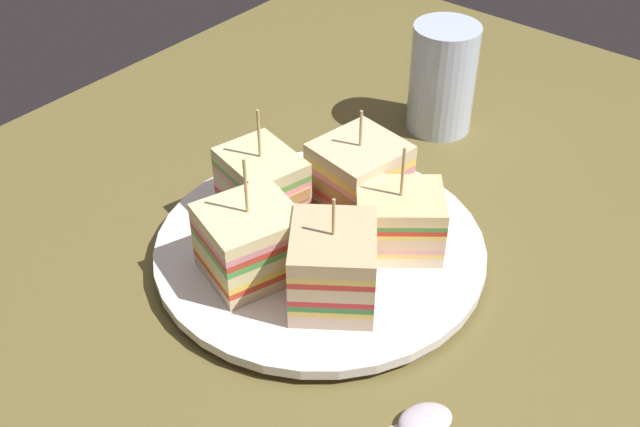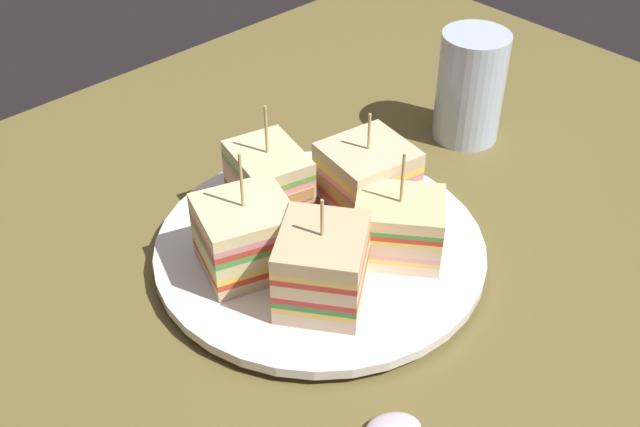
{
  "view_description": "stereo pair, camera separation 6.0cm",
  "coord_description": "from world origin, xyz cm",
  "px_view_note": "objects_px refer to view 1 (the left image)",
  "views": [
    {
      "loc": [
        36.33,
        29.84,
        41.78
      ],
      "look_at": [
        0.0,
        0.0,
        4.55
      ],
      "focal_mm": 43.84,
      "sensor_mm": 36.0,
      "label": 1
    },
    {
      "loc": [
        32.24,
        34.22,
        41.78
      ],
      "look_at": [
        0.0,
        0.0,
        4.55
      ],
      "focal_mm": 43.84,
      "sensor_mm": 36.0,
      "label": 2
    }
  ],
  "objects_px": {
    "drinking_glass": "(442,85)",
    "plate": "(320,249)",
    "sandwich_wedge_2": "(398,221)",
    "chip_pile": "(333,243)",
    "sandwich_wedge_3": "(359,176)",
    "sandwich_wedge_0": "(250,242)",
    "sandwich_wedge_4": "(260,187)",
    "sandwich_wedge_1": "(333,266)"
  },
  "relations": [
    {
      "from": "drinking_glass",
      "to": "plate",
      "type": "bearing_deg",
      "value": 8.81
    },
    {
      "from": "sandwich_wedge_2",
      "to": "chip_pile",
      "type": "xyz_separation_m",
      "value": [
        0.04,
        -0.03,
        -0.02
      ]
    },
    {
      "from": "sandwich_wedge_2",
      "to": "sandwich_wedge_3",
      "type": "relative_size",
      "value": 1.02
    },
    {
      "from": "sandwich_wedge_0",
      "to": "sandwich_wedge_4",
      "type": "xyz_separation_m",
      "value": [
        -0.06,
        -0.04,
        -0.0
      ]
    },
    {
      "from": "sandwich_wedge_4",
      "to": "chip_pile",
      "type": "bearing_deg",
      "value": 14.33
    },
    {
      "from": "sandwich_wedge_2",
      "to": "drinking_glass",
      "type": "height_order",
      "value": "same"
    },
    {
      "from": "sandwich_wedge_3",
      "to": "sandwich_wedge_4",
      "type": "xyz_separation_m",
      "value": [
        0.06,
        -0.05,
        -0.0
      ]
    },
    {
      "from": "plate",
      "to": "sandwich_wedge_1",
      "type": "height_order",
      "value": "sandwich_wedge_1"
    },
    {
      "from": "chip_pile",
      "to": "drinking_glass",
      "type": "height_order",
      "value": "drinking_glass"
    },
    {
      "from": "sandwich_wedge_3",
      "to": "sandwich_wedge_4",
      "type": "height_order",
      "value": "sandwich_wedge_4"
    },
    {
      "from": "sandwich_wedge_0",
      "to": "sandwich_wedge_2",
      "type": "relative_size",
      "value": 1.11
    },
    {
      "from": "sandwich_wedge_4",
      "to": "sandwich_wedge_1",
      "type": "bearing_deg",
      "value": -5.8
    },
    {
      "from": "sandwich_wedge_2",
      "to": "sandwich_wedge_0",
      "type": "bearing_deg",
      "value": 15.06
    },
    {
      "from": "sandwich_wedge_0",
      "to": "sandwich_wedge_2",
      "type": "height_order",
      "value": "sandwich_wedge_0"
    },
    {
      "from": "sandwich_wedge_4",
      "to": "chip_pile",
      "type": "xyz_separation_m",
      "value": [
        -0.0,
        0.07,
        -0.02
      ]
    },
    {
      "from": "plate",
      "to": "sandwich_wedge_0",
      "type": "distance_m",
      "value": 0.07
    },
    {
      "from": "sandwich_wedge_0",
      "to": "sandwich_wedge_1",
      "type": "height_order",
      "value": "sandwich_wedge_0"
    },
    {
      "from": "sandwich_wedge_3",
      "to": "sandwich_wedge_1",
      "type": "bearing_deg",
      "value": 37.43
    },
    {
      "from": "sandwich_wedge_1",
      "to": "sandwich_wedge_4",
      "type": "xyz_separation_m",
      "value": [
        -0.04,
        -0.11,
        -0.0
      ]
    },
    {
      "from": "sandwich_wedge_0",
      "to": "sandwich_wedge_2",
      "type": "xyz_separation_m",
      "value": [
        -0.09,
        0.07,
        -0.0
      ]
    },
    {
      "from": "sandwich_wedge_1",
      "to": "sandwich_wedge_3",
      "type": "height_order",
      "value": "same"
    },
    {
      "from": "plate",
      "to": "sandwich_wedge_1",
      "type": "distance_m",
      "value": 0.07
    },
    {
      "from": "sandwich_wedge_0",
      "to": "sandwich_wedge_3",
      "type": "distance_m",
      "value": 0.12
    },
    {
      "from": "sandwich_wedge_0",
      "to": "drinking_glass",
      "type": "distance_m",
      "value": 0.29
    },
    {
      "from": "sandwich_wedge_0",
      "to": "chip_pile",
      "type": "distance_m",
      "value": 0.07
    },
    {
      "from": "sandwich_wedge_2",
      "to": "sandwich_wedge_3",
      "type": "xyz_separation_m",
      "value": [
        -0.02,
        -0.06,
        0.0
      ]
    },
    {
      "from": "sandwich_wedge_0",
      "to": "sandwich_wedge_3",
      "type": "relative_size",
      "value": 1.14
    },
    {
      "from": "chip_pile",
      "to": "sandwich_wedge_3",
      "type": "bearing_deg",
      "value": -159.93
    },
    {
      "from": "sandwich_wedge_3",
      "to": "drinking_glass",
      "type": "xyz_separation_m",
      "value": [
        -0.17,
        -0.03,
        0.0
      ]
    },
    {
      "from": "plate",
      "to": "chip_pile",
      "type": "height_order",
      "value": "chip_pile"
    },
    {
      "from": "plate",
      "to": "sandwich_wedge_0",
      "type": "relative_size",
      "value": 2.56
    },
    {
      "from": "sandwich_wedge_1",
      "to": "sandwich_wedge_3",
      "type": "xyz_separation_m",
      "value": [
        -0.1,
        -0.05,
        -0.0
      ]
    },
    {
      "from": "sandwich_wedge_1",
      "to": "sandwich_wedge_4",
      "type": "distance_m",
      "value": 0.11
    },
    {
      "from": "sandwich_wedge_4",
      "to": "chip_pile",
      "type": "relative_size",
      "value": 1.39
    },
    {
      "from": "sandwich_wedge_1",
      "to": "sandwich_wedge_4",
      "type": "bearing_deg",
      "value": 33.92
    },
    {
      "from": "plate",
      "to": "sandwich_wedge_1",
      "type": "relative_size",
      "value": 2.92
    },
    {
      "from": "sandwich_wedge_3",
      "to": "sandwich_wedge_4",
      "type": "bearing_deg",
      "value": -30.6
    },
    {
      "from": "sandwich_wedge_3",
      "to": "sandwich_wedge_4",
      "type": "relative_size",
      "value": 0.91
    },
    {
      "from": "sandwich_wedge_1",
      "to": "sandwich_wedge_2",
      "type": "height_order",
      "value": "sandwich_wedge_2"
    },
    {
      "from": "sandwich_wedge_1",
      "to": "drinking_glass",
      "type": "bearing_deg",
      "value": -19.55
    },
    {
      "from": "plate",
      "to": "sandwich_wedge_0",
      "type": "xyz_separation_m",
      "value": [
        0.06,
        -0.02,
        0.03
      ]
    },
    {
      "from": "plate",
      "to": "chip_pile",
      "type": "bearing_deg",
      "value": 82.54
    }
  ]
}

